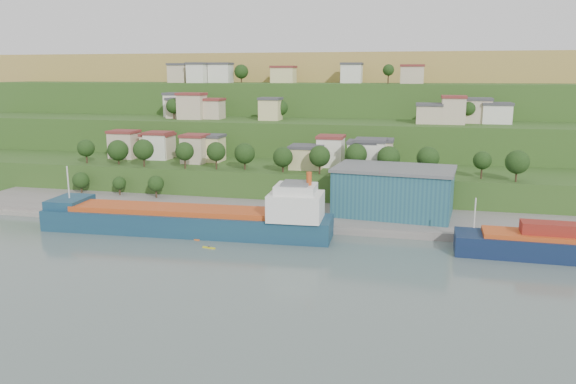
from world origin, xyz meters
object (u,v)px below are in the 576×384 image
(warehouse, at_px, (394,191))
(cargo_ship_near, at_px, (195,222))
(kayak_orange, at_px, (194,239))
(caravan, at_px, (83,204))

(warehouse, bearing_deg, cargo_ship_near, -148.33)
(warehouse, distance_m, kayak_orange, 54.03)
(caravan, height_order, kayak_orange, caravan)
(cargo_ship_near, distance_m, caravan, 41.02)
(caravan, bearing_deg, kayak_orange, -28.49)
(cargo_ship_near, xyz_separation_m, kayak_orange, (1.91, -5.24, -2.77))
(cargo_ship_near, relative_size, caravan, 12.59)
(warehouse, xyz_separation_m, caravan, (-86.47, -10.49, -5.87))
(warehouse, height_order, kayak_orange, warehouse)
(cargo_ship_near, bearing_deg, warehouse, 23.14)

